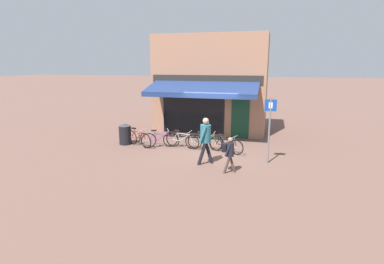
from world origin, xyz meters
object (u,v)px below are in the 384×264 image
bicycle_purple (160,139)px  bicycle_green (205,142)px  pedestrian_child (229,151)px  bicycle_silver (182,140)px  litter_bin (125,134)px  parking_sign (270,124)px  bicycle_red (138,138)px  pedestrian_adult (206,136)px  bicycle_black (226,145)px

bicycle_purple → bicycle_green: (2.12, 0.18, -0.01)m
pedestrian_child → bicycle_silver: bearing=128.8°
bicycle_green → bicycle_purple: bearing=-173.4°
litter_bin → parking_sign: bearing=-9.6°
bicycle_red → bicycle_purple: size_ratio=1.04×
bicycle_red → bicycle_silver: 2.07m
bicycle_purple → pedestrian_adult: bearing=-61.4°
parking_sign → bicycle_black: bearing=151.8°
bicycle_purple → bicycle_black: size_ratio=0.98×
bicycle_green → pedestrian_child: (1.43, -2.64, 0.44)m
bicycle_silver → parking_sign: size_ratio=0.66×
bicycle_black → pedestrian_adult: (-0.53, -1.68, 0.75)m
bicycle_red → pedestrian_adult: pedestrian_adult is taller
bicycle_silver → litter_bin: bearing=-168.9°
bicycle_purple → pedestrian_child: 4.34m
bicycle_red → parking_sign: bearing=16.1°
bicycle_silver → litter_bin: (-2.84, -0.04, 0.13)m
bicycle_silver → pedestrian_child: 3.65m
pedestrian_adult → litter_bin: 4.75m
pedestrian_child → parking_sign: bearing=43.1°
pedestrian_adult → parking_sign: parking_sign is taller
bicycle_silver → bicycle_green: bearing=11.5°
pedestrian_adult → litter_bin: (-4.34, 1.85, -0.60)m
bicycle_green → bicycle_black: (0.95, -0.23, -0.01)m
bicycle_red → bicycle_black: bearing=25.6°
parking_sign → bicycle_red: bearing=171.1°
bicycle_red → litter_bin: size_ratio=1.60×
pedestrian_adult → pedestrian_child: (1.01, -0.73, -0.30)m
bicycle_red → pedestrian_adult: (3.56, -1.65, 0.72)m
bicycle_silver → bicycle_black: bearing=4.5°
pedestrian_adult → bicycle_green: bearing=90.9°
bicycle_black → parking_sign: (1.78, -0.96, 1.19)m
bicycle_red → bicycle_silver: (2.06, 0.24, -0.02)m
bicycle_silver → parking_sign: (3.81, -1.16, 1.18)m
pedestrian_adult → parking_sign: 2.46m
bicycle_purple → litter_bin: litter_bin is taller
pedestrian_child → pedestrian_adult: bearing=139.3°
bicycle_red → pedestrian_adult: 3.99m
pedestrian_child → litter_bin: 5.94m
bicycle_purple → pedestrian_adult: size_ratio=0.85×
parking_sign → bicycle_purple: bearing=168.3°
pedestrian_adult → parking_sign: bearing=5.9°
litter_bin → parking_sign: parking_sign is taller
bicycle_purple → bicycle_silver: bearing=-18.8°
bicycle_red → bicycle_green: size_ratio=0.96×
bicycle_green → pedestrian_child: size_ratio=1.29×
bicycle_purple → pedestrian_adult: (2.54, -1.74, 0.73)m
bicycle_silver → parking_sign: 4.15m
bicycle_silver → pedestrian_child: size_ratio=1.29×
pedestrian_adult → parking_sign: (2.31, 0.73, 0.44)m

